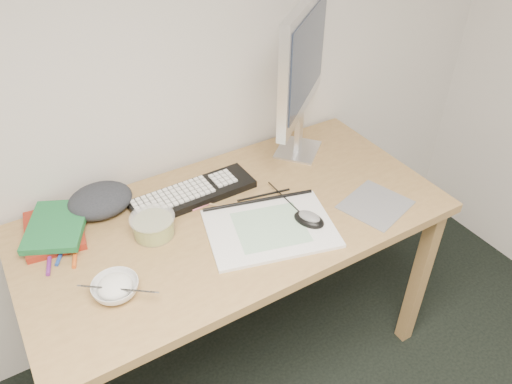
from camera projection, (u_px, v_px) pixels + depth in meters
desk at (235, 234)px, 1.71m from camera, size 1.40×0.70×0.75m
mousepad at (375, 205)px, 1.70m from camera, size 0.26×0.24×0.00m
sketchpad at (270, 228)px, 1.60m from camera, size 0.46×0.38×0.01m
keyboard at (193, 194)px, 1.73m from camera, size 0.44×0.15×0.03m
monitor at (303, 63)px, 1.75m from camera, size 0.40×0.35×0.58m
mouse at (309, 217)px, 1.60m from camera, size 0.10×0.12×0.04m
rice_bowl at (116, 288)px, 1.38m from camera, size 0.14×0.14×0.04m
chopsticks at (118, 289)px, 1.35m from camera, size 0.18×0.15×0.02m
fruit_tub at (153, 225)px, 1.56m from camera, size 0.16×0.16×0.07m
book_red at (54, 230)px, 1.58m from camera, size 0.21×0.26×0.02m
book_green at (57, 226)px, 1.56m from camera, size 0.26×0.29×0.02m
cloth_lump at (100, 200)px, 1.66m from camera, size 0.19×0.16×0.07m
pencil_pink at (215, 202)px, 1.71m from camera, size 0.17×0.02×0.01m
pencil_tan at (217, 206)px, 1.69m from camera, size 0.12×0.16×0.01m
pencil_black at (264, 195)px, 1.74m from camera, size 0.19×0.04×0.01m
marker_blue at (62, 250)px, 1.52m from camera, size 0.07×0.12×0.01m
marker_orange at (75, 252)px, 1.51m from camera, size 0.05×0.13×0.01m
marker_purple at (50, 258)px, 1.49m from camera, size 0.05×0.14×0.01m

